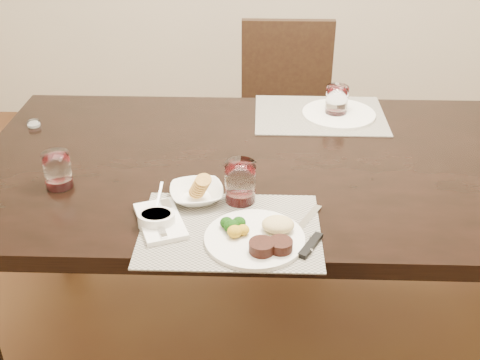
{
  "coord_description": "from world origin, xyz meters",
  "views": [
    {
      "loc": [
        -0.13,
        -1.63,
        1.64
      ],
      "look_at": [
        -0.17,
        -0.24,
        0.82
      ],
      "focal_mm": 45.0,
      "sensor_mm": 36.0,
      "label": 1
    }
  ],
  "objects_px": {
    "wine_glass_near": "(240,184)",
    "far_plate": "(339,114)",
    "dinner_plate": "(259,237)",
    "steak_knife": "(310,239)",
    "cracker_bowl": "(197,193)",
    "chair_far": "(286,111)"
  },
  "relations": [
    {
      "from": "far_plate",
      "to": "chair_far",
      "type": "bearing_deg",
      "value": 104.88
    },
    {
      "from": "wine_glass_near",
      "to": "far_plate",
      "type": "bearing_deg",
      "value": 60.02
    },
    {
      "from": "chair_far",
      "to": "steak_knife",
      "type": "xyz_separation_m",
      "value": [
        0.01,
        -1.35,
        0.26
      ]
    },
    {
      "from": "steak_knife",
      "to": "wine_glass_near",
      "type": "relative_size",
      "value": 2.1
    },
    {
      "from": "dinner_plate",
      "to": "wine_glass_near",
      "type": "bearing_deg",
      "value": 114.94
    },
    {
      "from": "steak_knife",
      "to": "wine_glass_near",
      "type": "xyz_separation_m",
      "value": [
        -0.18,
        0.18,
        0.05
      ]
    },
    {
      "from": "cracker_bowl",
      "to": "dinner_plate",
      "type": "bearing_deg",
      "value": -47.46
    },
    {
      "from": "far_plate",
      "to": "steak_knife",
      "type": "bearing_deg",
      "value": -101.41
    },
    {
      "from": "wine_glass_near",
      "to": "steak_knife",
      "type": "bearing_deg",
      "value": -45.41
    },
    {
      "from": "cracker_bowl",
      "to": "wine_glass_near",
      "type": "bearing_deg",
      "value": -0.0
    },
    {
      "from": "dinner_plate",
      "to": "cracker_bowl",
      "type": "bearing_deg",
      "value": 141.64
    },
    {
      "from": "dinner_plate",
      "to": "far_plate",
      "type": "distance_m",
      "value": 0.81
    },
    {
      "from": "cracker_bowl",
      "to": "far_plate",
      "type": "height_order",
      "value": "cracker_bowl"
    },
    {
      "from": "chair_far",
      "to": "cracker_bowl",
      "type": "xyz_separation_m",
      "value": [
        -0.29,
        -1.17,
        0.27
      ]
    },
    {
      "from": "chair_far",
      "to": "far_plate",
      "type": "bearing_deg",
      "value": -75.12
    },
    {
      "from": "cracker_bowl",
      "to": "wine_glass_near",
      "type": "height_order",
      "value": "wine_glass_near"
    },
    {
      "from": "dinner_plate",
      "to": "steak_knife",
      "type": "xyz_separation_m",
      "value": [
        0.13,
        0.01,
        -0.01
      ]
    },
    {
      "from": "steak_knife",
      "to": "cracker_bowl",
      "type": "xyz_separation_m",
      "value": [
        -0.3,
        0.18,
        0.01
      ]
    },
    {
      "from": "dinner_plate",
      "to": "steak_knife",
      "type": "height_order",
      "value": "dinner_plate"
    },
    {
      "from": "steak_knife",
      "to": "far_plate",
      "type": "distance_m",
      "value": 0.77
    },
    {
      "from": "cracker_bowl",
      "to": "far_plate",
      "type": "distance_m",
      "value": 0.73
    },
    {
      "from": "chair_far",
      "to": "wine_glass_near",
      "type": "distance_m",
      "value": 1.22
    }
  ]
}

